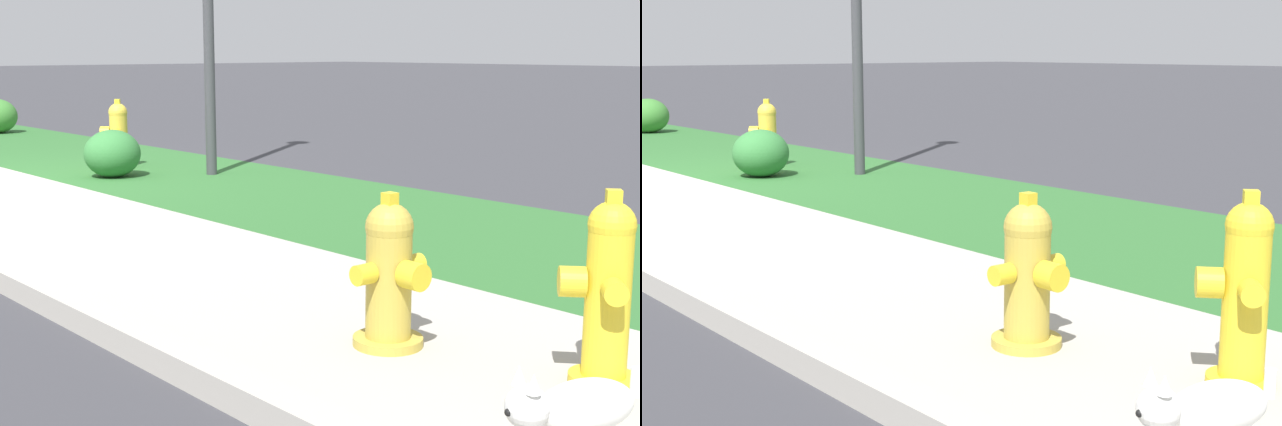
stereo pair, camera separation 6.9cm
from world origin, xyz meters
TOP-DOWN VIEW (x-y plane):
  - grass_verge at (0.00, 2.11)m, footprint 18.00×2.38m
  - fire_hydrant_near_corner at (6.96, 0.19)m, footprint 0.33×0.33m
  - fire_hydrant_mid_block at (-0.16, 1.93)m, footprint 0.35×0.35m
  - fire_hydrant_at_driveway at (6.09, -0.12)m, footprint 0.36×0.38m
  - small_white_dog at (7.30, -0.52)m, footprint 0.28×0.48m
  - shrub_bush_near_lamp at (-5.09, 2.47)m, footprint 0.63×0.63m
  - shrub_bush_mid_verge at (0.49, 1.51)m, footprint 0.58×0.58m

SIDE VIEW (x-z plane):
  - grass_verge at x=0.00m, z-range 0.00..0.01m
  - small_white_dog at x=7.30m, z-range 0.03..0.39m
  - shrub_bush_mid_verge at x=0.49m, z-range 0.00..0.49m
  - shrub_bush_near_lamp at x=-5.09m, z-range 0.00..0.53m
  - fire_hydrant_at_driveway at x=6.09m, z-range -0.02..0.68m
  - fire_hydrant_mid_block at x=-0.16m, z-range -0.01..0.74m
  - fire_hydrant_near_corner at x=6.96m, z-range -0.01..0.77m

